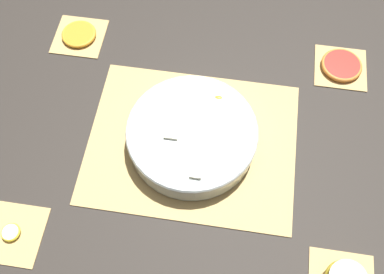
% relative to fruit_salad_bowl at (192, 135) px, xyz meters
% --- Properties ---
extents(ground_plane, '(6.00, 6.00, 0.00)m').
position_rel_fruit_salad_bowl_xyz_m(ground_plane, '(0.00, -0.00, -0.04)').
color(ground_plane, '#2D2823').
extents(bamboo_mat_center, '(0.47, 0.38, 0.01)m').
position_rel_fruit_salad_bowl_xyz_m(bamboo_mat_center, '(0.00, -0.00, -0.04)').
color(bamboo_mat_center, tan).
rests_on(bamboo_mat_center, ground_plane).
extents(coaster_mat_near_left, '(0.13, 0.13, 0.01)m').
position_rel_fruit_salad_bowl_xyz_m(coaster_mat_near_left, '(-0.34, -0.27, -0.04)').
color(coaster_mat_near_left, tan).
rests_on(coaster_mat_near_left, ground_plane).
extents(coaster_mat_far_left, '(0.13, 0.13, 0.01)m').
position_rel_fruit_salad_bowl_xyz_m(coaster_mat_far_left, '(-0.34, 0.27, -0.04)').
color(coaster_mat_far_left, tan).
rests_on(coaster_mat_far_left, ground_plane).
extents(coaster_mat_far_right, '(0.13, 0.13, 0.01)m').
position_rel_fruit_salad_bowl_xyz_m(coaster_mat_far_right, '(0.34, 0.27, -0.04)').
color(coaster_mat_far_right, tan).
rests_on(coaster_mat_far_right, ground_plane).
extents(fruit_salad_bowl, '(0.29, 0.29, 0.07)m').
position_rel_fruit_salad_bowl_xyz_m(fruit_salad_bowl, '(0.00, 0.00, 0.00)').
color(fruit_salad_bowl, silver).
rests_on(fruit_salad_bowl, bamboo_mat_center).
extents(orange_slice_whole, '(0.09, 0.09, 0.01)m').
position_rel_fruit_salad_bowl_xyz_m(orange_slice_whole, '(-0.34, 0.27, -0.03)').
color(orange_slice_whole, orange).
rests_on(orange_slice_whole, coaster_mat_far_left).
extents(banana_coin_single, '(0.04, 0.04, 0.01)m').
position_rel_fruit_salad_bowl_xyz_m(banana_coin_single, '(-0.34, -0.27, -0.03)').
color(banana_coin_single, '#F4EABC').
rests_on(banana_coin_single, coaster_mat_near_left).
extents(grapefruit_slice, '(0.10, 0.10, 0.01)m').
position_rel_fruit_salad_bowl_xyz_m(grapefruit_slice, '(0.34, 0.27, -0.03)').
color(grapefruit_slice, red).
rests_on(grapefruit_slice, coaster_mat_far_right).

